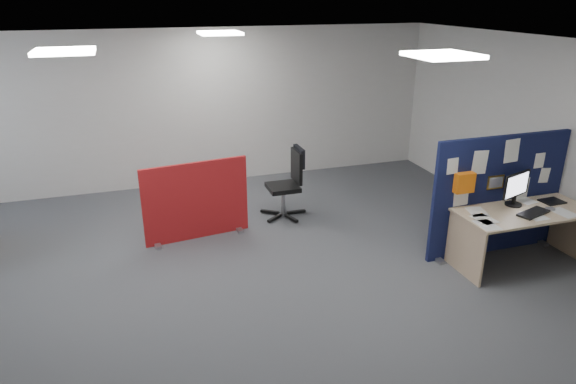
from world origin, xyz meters
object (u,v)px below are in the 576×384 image
object	(u,v)px
main_desk	(521,222)
navy_divider	(497,195)
office_chair	(290,178)
monitor_main	(516,187)
red_divider	(196,202)

from	to	relation	value
main_desk	navy_divider	bearing A→B (deg)	108.69
office_chair	navy_divider	bearing A→B (deg)	-41.82
main_desk	office_chair	world-z (taller)	office_chair
main_desk	office_chair	distance (m)	3.24
monitor_main	office_chair	size ratio (longest dim) A/B	0.45
main_desk	office_chair	size ratio (longest dim) A/B	1.60
navy_divider	monitor_main	xyz separation A→B (m)	(0.10, -0.20, 0.17)
navy_divider	main_desk	bearing A→B (deg)	-71.31
navy_divider	office_chair	size ratio (longest dim) A/B	1.81
navy_divider	red_divider	xyz separation A→B (m)	(-3.63, 1.61, -0.26)
red_divider	office_chair	distance (m)	1.50
main_desk	red_divider	size ratio (longest dim) A/B	1.16
office_chair	monitor_main	bearing A→B (deg)	-43.35
navy_divider	red_divider	distance (m)	3.98
navy_divider	red_divider	size ratio (longest dim) A/B	1.31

